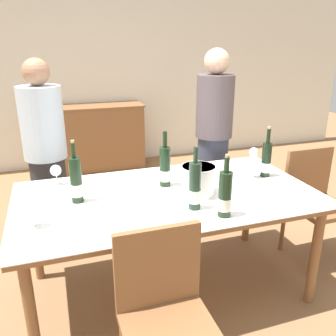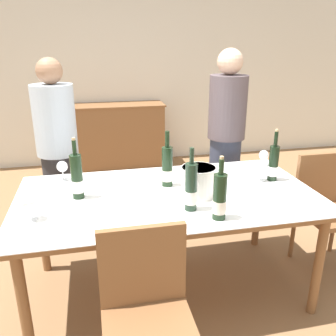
% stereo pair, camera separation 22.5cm
% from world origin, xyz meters
% --- Properties ---
extents(ground_plane, '(12.00, 12.00, 0.00)m').
position_xyz_m(ground_plane, '(0.00, 0.00, 0.00)').
color(ground_plane, olive).
extents(back_wall, '(8.00, 0.10, 2.80)m').
position_xyz_m(back_wall, '(0.00, 3.06, 1.40)').
color(back_wall, silver).
rests_on(back_wall, ground_plane).
extents(sideboard_cabinet, '(1.32, 0.46, 0.88)m').
position_xyz_m(sideboard_cabinet, '(-0.13, 2.77, 0.44)').
color(sideboard_cabinet, brown).
rests_on(sideboard_cabinet, ground_plane).
extents(dining_table, '(1.94, 1.04, 0.75)m').
position_xyz_m(dining_table, '(0.00, 0.00, 0.68)').
color(dining_table, brown).
rests_on(dining_table, ground_plane).
extents(ice_bucket, '(0.23, 0.23, 0.19)m').
position_xyz_m(ice_bucket, '(0.19, -0.06, 0.85)').
color(ice_bucket, white).
rests_on(ice_bucket, dining_table).
extents(wine_bottle_0, '(0.08, 0.08, 0.38)m').
position_xyz_m(wine_bottle_0, '(0.03, 0.14, 0.88)').
color(wine_bottle_0, black).
rests_on(wine_bottle_0, dining_table).
extents(wine_bottle_1, '(0.07, 0.07, 0.37)m').
position_xyz_m(wine_bottle_1, '(0.78, 0.08, 0.87)').
color(wine_bottle_1, black).
rests_on(wine_bottle_1, dining_table).
extents(wine_bottle_2, '(0.07, 0.07, 0.39)m').
position_xyz_m(wine_bottle_2, '(-0.57, 0.07, 0.88)').
color(wine_bottle_2, black).
rests_on(wine_bottle_2, dining_table).
extents(wine_bottle_3, '(0.08, 0.08, 0.37)m').
position_xyz_m(wine_bottle_3, '(0.21, -0.39, 0.87)').
color(wine_bottle_3, black).
rests_on(wine_bottle_3, dining_table).
extents(wine_bottle_4, '(0.07, 0.07, 0.38)m').
position_xyz_m(wine_bottle_4, '(0.08, -0.25, 0.88)').
color(wine_bottle_4, '#1E3323').
rests_on(wine_bottle_4, dining_table).
extents(wine_glass_0, '(0.08, 0.08, 0.14)m').
position_xyz_m(wine_glass_0, '(-0.68, 0.40, 0.84)').
color(wine_glass_0, white).
rests_on(wine_glass_0, dining_table).
extents(wine_glass_1, '(0.08, 0.08, 0.14)m').
position_xyz_m(wine_glass_1, '(0.69, 0.08, 0.84)').
color(wine_glass_1, white).
rests_on(wine_glass_1, dining_table).
extents(wine_glass_2, '(0.08, 0.08, 0.13)m').
position_xyz_m(wine_glass_2, '(0.85, 0.36, 0.83)').
color(wine_glass_2, white).
rests_on(wine_glass_2, dining_table).
extents(wine_glass_3, '(0.09, 0.09, 0.15)m').
position_xyz_m(wine_glass_3, '(-0.82, -0.18, 0.85)').
color(wine_glass_3, white).
rests_on(wine_glass_3, dining_table).
extents(chair_near_front, '(0.42, 0.42, 0.89)m').
position_xyz_m(chair_near_front, '(-0.26, -0.75, 0.52)').
color(chair_near_front, brown).
rests_on(chair_near_front, ground_plane).
extents(chair_right_end, '(0.42, 0.42, 0.88)m').
position_xyz_m(chair_right_end, '(1.26, 0.08, 0.52)').
color(chair_right_end, brown).
rests_on(chair_right_end, ground_plane).
extents(person_host, '(0.33, 0.33, 1.57)m').
position_xyz_m(person_host, '(-0.74, 0.85, 0.79)').
color(person_host, '#2D2D33').
rests_on(person_host, ground_plane).
extents(person_guest_left, '(0.33, 0.33, 1.63)m').
position_xyz_m(person_guest_left, '(0.71, 0.83, 0.82)').
color(person_guest_left, '#383F56').
rests_on(person_guest_left, ground_plane).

